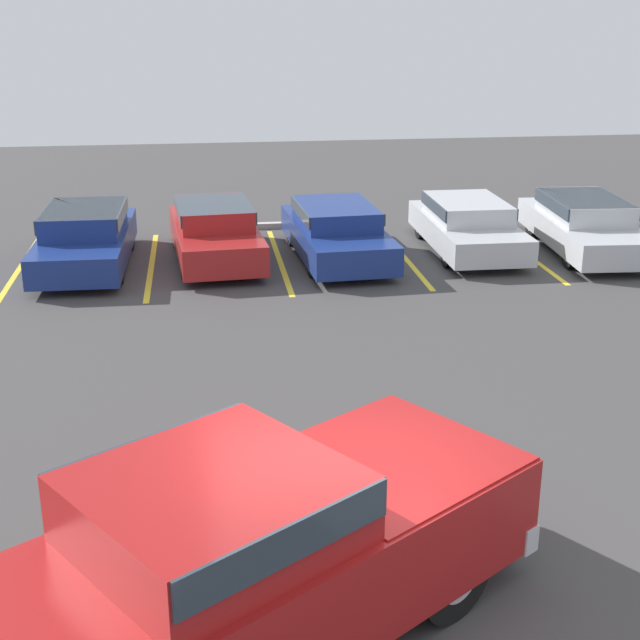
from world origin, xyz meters
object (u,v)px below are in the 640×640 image
at_px(wheel_stop_curb, 265,226).
at_px(parked_sedan_e, 584,222).
at_px(parked_sedan_b, 215,230).
at_px(parked_sedan_d, 467,223).
at_px(parked_sedan_c, 336,230).
at_px(parked_sedan_a, 85,236).
at_px(pickup_truck, 245,560).

bearing_deg(wheel_stop_curb, parked_sedan_e, -23.98).
distance_m(parked_sedan_b, parked_sedan_d, 5.73).
distance_m(parked_sedan_b, parked_sedan_c, 2.68).
height_order(parked_sedan_a, wheel_stop_curb, parked_sedan_a).
xyz_separation_m(parked_sedan_c, parked_sedan_e, (5.70, -0.13, 0.02)).
bearing_deg(parked_sedan_d, parked_sedan_b, -89.00).
bearing_deg(parked_sedan_c, parked_sedan_b, -97.93).
xyz_separation_m(pickup_truck, parked_sedan_a, (-2.69, 12.66, -0.25)).
xyz_separation_m(parked_sedan_a, parked_sedan_c, (5.43, -0.09, -0.03)).
distance_m(parked_sedan_b, parked_sedan_e, 8.37).
distance_m(pickup_truck, parked_sedan_b, 12.79).
bearing_deg(wheel_stop_curb, parked_sedan_b, -115.08).
bearing_deg(pickup_truck, parked_sedan_a, 67.72).
xyz_separation_m(parked_sedan_c, wheel_stop_curb, (-1.36, 3.01, -0.57)).
height_order(pickup_truck, wheel_stop_curb, pickup_truck).
relative_size(parked_sedan_a, parked_sedan_c, 0.99).
relative_size(pickup_truck, parked_sedan_d, 1.32).
xyz_separation_m(parked_sedan_b, parked_sedan_e, (8.37, -0.35, -0.01)).
distance_m(parked_sedan_b, wheel_stop_curb, 3.14).
bearing_deg(parked_sedan_c, wheel_stop_curb, -158.92).
relative_size(parked_sedan_b, parked_sedan_c, 0.97).
bearing_deg(parked_sedan_c, parked_sedan_d, 91.28).
relative_size(parked_sedan_e, wheel_stop_curb, 2.70).
relative_size(parked_sedan_d, parked_sedan_e, 0.91).
bearing_deg(parked_sedan_a, parked_sedan_e, 89.92).
distance_m(parked_sedan_a, parked_sedan_d, 8.50).
relative_size(parked_sedan_a, parked_sedan_e, 0.94).
height_order(pickup_truck, parked_sedan_c, pickup_truck).
xyz_separation_m(parked_sedan_b, wheel_stop_curb, (1.31, 2.79, -0.60)).
distance_m(parked_sedan_a, parked_sedan_b, 2.77).
bearing_deg(parked_sedan_a, wheel_stop_curb, 126.69).
height_order(pickup_truck, parked_sedan_e, pickup_truck).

